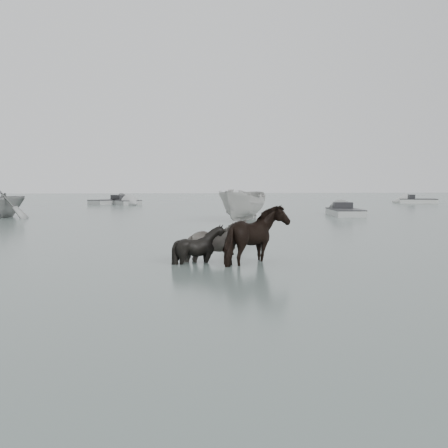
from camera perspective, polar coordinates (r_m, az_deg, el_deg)
The scene contains 9 objects.
ground at distance 13.28m, azimuth -2.77°, elevation -4.74°, with size 140.00×140.00×0.00m, color #51605B.
pony_pinto at distance 14.50m, azimuth -0.96°, elevation -1.08°, with size 0.77×1.70×1.43m, color black.
pony_dark at distance 14.26m, azimuth 3.46°, elevation -0.60°, with size 1.71×1.46×1.72m, color black.
pony_black at distance 14.42m, azimuth -2.45°, elevation -1.26°, with size 1.10×1.23×1.36m, color black.
boat_small at distance 28.87m, azimuth 2.01°, elevation 2.10°, with size 1.71×4.55×1.76m, color #B8B7B3.
skiff_port at distance 33.68m, azimuth 12.21°, elevation 1.50°, with size 4.85×1.60×0.75m, color #B0B2AF, non-canonical shape.
skiff_mid at distance 47.64m, azimuth -10.01°, elevation 2.43°, with size 5.00×1.60×0.75m, color #939693, non-canonical shape.
skiff_star at distance 52.39m, azimuth 19.08°, elevation 2.44°, with size 4.44×1.60×0.75m, color silver, non-canonical shape.
skiff_far at distance 48.74m, azimuth -11.37°, elevation 2.45°, with size 5.38×1.60×0.75m, color #9EA19E, non-canonical shape.
Camera 1 is at (-0.53, -13.09, 2.16)m, focal length 45.00 mm.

